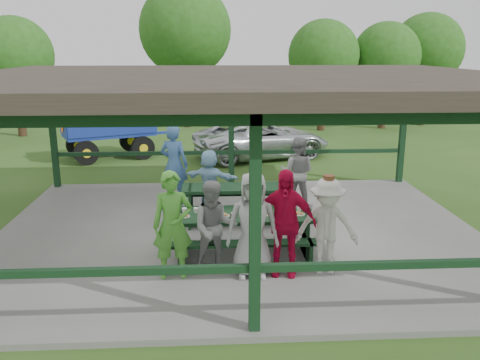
{
  "coord_description": "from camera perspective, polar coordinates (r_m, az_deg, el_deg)",
  "views": [
    {
      "loc": [
        -0.55,
        -9.96,
        3.83
      ],
      "look_at": [
        0.01,
        -0.3,
        1.29
      ],
      "focal_mm": 38.0,
      "sensor_mm": 36.0,
      "label": 1
    }
  ],
  "objects": [
    {
      "name": "tree_left",
      "position": [
        25.09,
        -6.19,
        16.4
      ],
      "size": [
        4.34,
        4.34,
        6.79
      ],
      "color": "black",
      "rests_on": "ground"
    },
    {
      "name": "tree_far_left",
      "position": [
        24.29,
        -24.02,
        12.64
      ],
      "size": [
        3.28,
        3.28,
        5.13
      ],
      "color": "black",
      "rests_on": "ground"
    },
    {
      "name": "pickup_truck",
      "position": [
        18.03,
        2.51,
        4.61
      ],
      "size": [
        5.23,
        3.54,
        1.33
      ],
      "primitive_type": "imported",
      "rotation": [
        0.0,
        0.0,
        1.88
      ],
      "color": "silver",
      "rests_on": "ground"
    },
    {
      "name": "table_setting",
      "position": [
        9.28,
        -0.6,
        -3.78
      ],
      "size": [
        2.32,
        0.45,
        0.1
      ],
      "color": "white",
      "rests_on": "picnic_table_near"
    },
    {
      "name": "ground",
      "position": [
        10.69,
        -0.13,
        -6.27
      ],
      "size": [
        90.0,
        90.0,
        0.0
      ],
      "primitive_type": "plane",
      "color": "#2C4F18",
      "rests_on": "ground"
    },
    {
      "name": "picnic_table_far",
      "position": [
        11.26,
        -0.47,
        -2.11
      ],
      "size": [
        2.37,
        1.39,
        0.75
      ],
      "color": "black",
      "rests_on": "concrete_slab"
    },
    {
      "name": "contestant_white_fedora",
      "position": [
        8.64,
        9.7,
        -5.11
      ],
      "size": [
        1.14,
        0.75,
        1.7
      ],
      "rotation": [
        0.0,
        0.0,
        -0.13
      ],
      "color": "beige",
      "rests_on": "concrete_slab"
    },
    {
      "name": "tree_mid",
      "position": [
        24.23,
        9.36,
        13.6
      ],
      "size": [
        3.25,
        3.25,
        5.08
      ],
      "color": "black",
      "rests_on": "ground"
    },
    {
      "name": "contestant_green",
      "position": [
        8.4,
        -7.57,
        -5.06
      ],
      "size": [
        0.69,
        0.48,
        1.81
      ],
      "primitive_type": "imported",
      "rotation": [
        0.0,
        0.0,
        0.08
      ],
      "color": "#4B9D33",
      "rests_on": "concrete_slab"
    },
    {
      "name": "contestant_grey_mid",
      "position": [
        8.38,
        1.43,
        -5.09
      ],
      "size": [
        0.9,
        0.62,
        1.78
      ],
      "primitive_type": "imported",
      "rotation": [
        0.0,
        0.0,
        -0.07
      ],
      "color": "#9C9C9F",
      "rests_on": "concrete_slab"
    },
    {
      "name": "contestant_red",
      "position": [
        8.47,
        4.95,
        -4.77
      ],
      "size": [
        1.13,
        0.64,
        1.82
      ],
      "primitive_type": "imported",
      "rotation": [
        0.0,
        0.0,
        -0.19
      ],
      "color": "#C20A36",
      "rests_on": "concrete_slab"
    },
    {
      "name": "pavilion_structure",
      "position": [
        10.0,
        -0.14,
        10.94
      ],
      "size": [
        10.6,
        8.6,
        3.24
      ],
      "color": "black",
      "rests_on": "concrete_slab"
    },
    {
      "name": "concrete_slab",
      "position": [
        10.67,
        -0.13,
        -6.02
      ],
      "size": [
        10.0,
        8.0,
        0.1
      ],
      "primitive_type": "cube",
      "color": "slate",
      "rests_on": "ground"
    },
    {
      "name": "picnic_table_near",
      "position": [
        9.36,
        0.38,
        -5.6
      ],
      "size": [
        2.63,
        1.39,
        0.75
      ],
      "color": "black",
      "rests_on": "concrete_slab"
    },
    {
      "name": "spectator_blue",
      "position": [
        12.42,
        -7.4,
        1.76
      ],
      "size": [
        0.83,
        0.69,
        1.94
      ],
      "primitive_type": "imported",
      "rotation": [
        0.0,
        0.0,
        2.76
      ],
      "color": "#385C92",
      "rests_on": "concrete_slab"
    },
    {
      "name": "tree_far_right",
      "position": [
        27.13,
        20.25,
        13.57
      ],
      "size": [
        3.5,
        3.5,
        5.46
      ],
      "color": "black",
      "rests_on": "ground"
    },
    {
      "name": "spectator_lblue",
      "position": [
        11.92,
        -3.43,
        0.05
      ],
      "size": [
        1.38,
        0.91,
        1.43
      ],
      "primitive_type": "imported",
      "rotation": [
        0.0,
        0.0,
        2.73
      ],
      "color": "#93C2E3",
      "rests_on": "concrete_slab"
    },
    {
      "name": "spectator_grey",
      "position": [
        12.11,
        6.43,
        0.86
      ],
      "size": [
        0.99,
        0.88,
        1.69
      ],
      "primitive_type": "imported",
      "rotation": [
        0.0,
        0.0,
        2.8
      ],
      "color": "gray",
      "rests_on": "concrete_slab"
    },
    {
      "name": "contestant_grey_left",
      "position": [
        8.52,
        -2.86,
        -5.37
      ],
      "size": [
        0.83,
        0.67,
        1.61
      ],
      "primitive_type": "imported",
      "rotation": [
        0.0,
        0.0,
        0.08
      ],
      "color": "gray",
      "rests_on": "concrete_slab"
    },
    {
      "name": "tree_right",
      "position": [
        25.52,
        16.1,
        13.16
      ],
      "size": [
        3.2,
        3.2,
        5.0
      ],
      "color": "black",
      "rests_on": "ground"
    },
    {
      "name": "farm_trailer",
      "position": [
        18.58,
        -14.45,
        4.62
      ],
      "size": [
        4.09,
        2.76,
        1.45
      ],
      "rotation": [
        0.0,
        0.0,
        0.41
      ],
      "color": "navy",
      "rests_on": "ground"
    }
  ]
}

